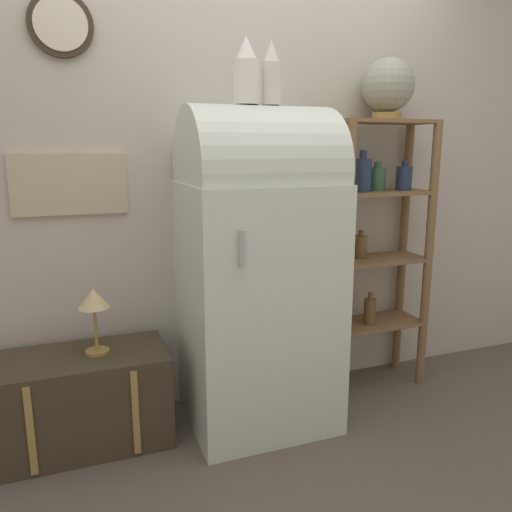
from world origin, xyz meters
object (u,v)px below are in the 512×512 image
(vase_left, at_px, (246,73))
(desk_lamp, at_px, (94,304))
(refrigerator, at_px, (258,265))
(vase_center, at_px, (271,75))
(suitcase_trunk, at_px, (83,400))
(globe, at_px, (388,87))

(vase_left, bearing_deg, desk_lamp, 173.80)
(refrigerator, relative_size, vase_left, 5.36)
(vase_center, bearing_deg, suitcase_trunk, 175.08)
(refrigerator, distance_m, vase_left, 0.91)
(vase_left, xyz_separation_m, desk_lamp, (-0.72, 0.08, -1.04))
(suitcase_trunk, bearing_deg, refrigerator, -4.58)
(suitcase_trunk, relative_size, vase_left, 2.67)
(suitcase_trunk, bearing_deg, vase_left, -5.41)
(desk_lamp, bearing_deg, globe, 3.55)
(refrigerator, xyz_separation_m, vase_center, (0.06, -0.01, 0.90))
(suitcase_trunk, relative_size, desk_lamp, 2.52)
(suitcase_trunk, height_order, desk_lamp, desk_lamp)
(refrigerator, bearing_deg, vase_left, -173.43)
(globe, relative_size, desk_lamp, 1.04)
(refrigerator, height_order, globe, globe)
(refrigerator, height_order, vase_center, vase_center)
(vase_left, distance_m, desk_lamp, 1.27)
(desk_lamp, bearing_deg, vase_center, -5.54)
(vase_left, xyz_separation_m, vase_center, (0.12, -0.00, -0.00))
(globe, distance_m, vase_left, 0.90)
(globe, height_order, desk_lamp, globe)
(vase_center, bearing_deg, vase_left, 178.38)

